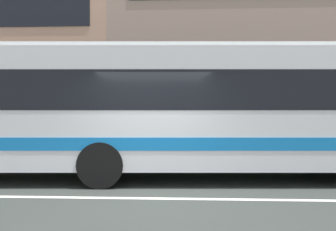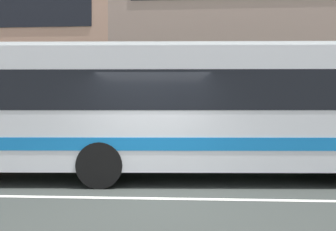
{
  "view_description": "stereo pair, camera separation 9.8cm",
  "coord_description": "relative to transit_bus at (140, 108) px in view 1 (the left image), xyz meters",
  "views": [
    {
      "loc": [
        0.68,
        -6.63,
        1.62
      ],
      "look_at": [
        0.23,
        2.45,
        1.56
      ],
      "focal_mm": 37.59,
      "sensor_mm": 36.0,
      "label": 1
    },
    {
      "loc": [
        0.78,
        -6.62,
        1.62
      ],
      "look_at": [
        0.23,
        2.45,
        1.56
      ],
      "focal_mm": 37.59,
      "sensor_mm": 36.0,
      "label": 2
    }
  ],
  "objects": [
    {
      "name": "transit_bus",
      "position": [
        0.0,
        0.0,
        0.0
      ],
      "size": [
        12.37,
        3.22,
        3.19
      ],
      "color": "silver",
      "rests_on": "ground_plane"
    },
    {
      "name": "hedge_row_far",
      "position": [
        2.92,
        3.37,
        -1.36
      ],
      "size": [
        14.39,
        1.1,
        0.8
      ],
      "primitive_type": "cube",
      "color": "#285B29",
      "rests_on": "ground_plane"
    },
    {
      "name": "lane_centre_line",
      "position": [
        0.44,
        -2.1,
        -1.76
      ],
      "size": [
        60.0,
        0.16,
        0.01
      ],
      "primitive_type": "cube",
      "color": "silver",
      "rests_on": "ground_plane"
    },
    {
      "name": "ground_plane",
      "position": [
        0.44,
        -2.1,
        -1.76
      ],
      "size": [
        160.0,
        160.0,
        0.0
      ],
      "primitive_type": "plane",
      "color": "#323734"
    }
  ]
}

